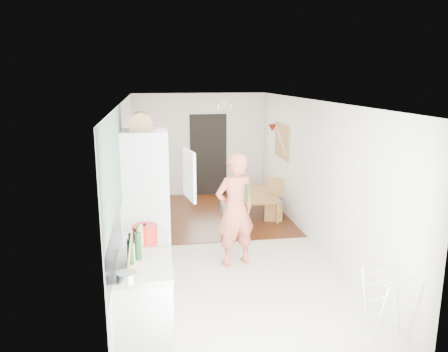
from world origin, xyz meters
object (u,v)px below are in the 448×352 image
object	(u,v)px
dining_chair	(274,200)
stool	(230,223)
dining_table	(258,206)
person	(235,200)
drying_rack	(388,307)

from	to	relation	value
dining_chair	stool	bearing A→B (deg)	-128.80
dining_table	dining_chair	distance (m)	0.48
person	drying_rack	distance (m)	2.69
dining_chair	drying_rack	distance (m)	4.27
dining_table	stool	bearing A→B (deg)	144.60
person	dining_table	bearing A→B (deg)	-127.30
dining_table	drying_rack	distance (m)	4.62
dining_table	drying_rack	world-z (taller)	drying_rack
person	dining_table	xyz separation A→B (m)	(0.94, 2.33, -0.84)
dining_table	person	bearing A→B (deg)	161.21
person	stool	size ratio (longest dim) A/B	5.24
person	dining_chair	size ratio (longest dim) A/B	2.46
stool	drying_rack	bearing A→B (deg)	-72.87
stool	drying_rack	distance (m)	3.82
drying_rack	dining_table	bearing A→B (deg)	81.78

